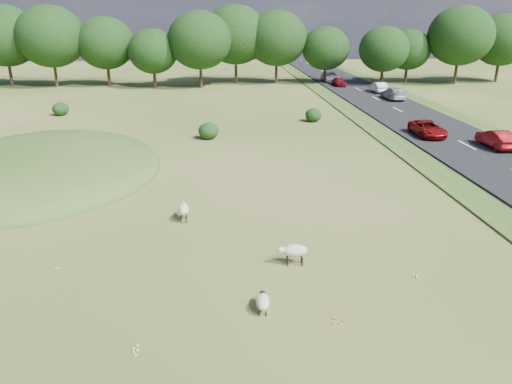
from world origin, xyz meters
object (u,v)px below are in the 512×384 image
Objects in this scene: car_1 at (379,87)px; car_2 at (339,82)px; car_0 at (428,129)px; sheep_3 at (183,209)px; car_4 at (320,62)px; car_5 at (393,93)px; car_6 at (331,77)px; sheep_1 at (263,301)px; car_3 at (497,139)px; sheep_2 at (294,251)px.

car_2 is (-3.80, 6.67, -0.05)m from car_1.
car_2 is at bearing 90.00° from car_0.
car_4 reaches higher than sheep_3.
car_0 is at bearing -52.13° from sheep_3.
car_5 is (0.00, -45.16, 0.07)m from car_4.
car_0 is at bearing -90.00° from car_6.
car_5 is at bearing -20.53° from sheep_1.
car_2 is at bearing -84.05° from car_3.
car_2 reaches higher than sheep_3.
car_1 is 0.83× the size of car_5.
car_0 is 1.04× the size of car_4.
car_2 is at bearing -60.33° from car_1.
car_0 is (15.01, 21.96, 0.23)m from sheep_2.
sheep_3 is 52.78m from car_2.
car_4 is at bearing -100.04° from sheep_2.
sheep_1 is 0.23× the size of car_5.
car_1 is 29.80m from car_3.
car_1 is at bearing -60.33° from car_2.
sheep_3 is at bearing 24.63° from sheep_1.
car_6 is at bearing 90.00° from car_2.
sheep_1 is at bearing -161.26° from sheep_3.
car_5 is at bearing 90.00° from car_1.
car_5 is at bearing -112.16° from sheep_2.
car_5 is (18.81, 41.56, 0.31)m from sheep_2.
car_1 is 39.25m from car_4.
car_0 is 37.30m from car_6.
car_6 is at bearing 82.12° from car_4.
car_6 is at bearing 90.00° from car_0.
car_1 reaches higher than car_0.
car_3 is at bearing -84.78° from car_6.
car_0 is at bearing 86.64° from car_4.
car_0 is 25.80m from car_1.
car_0 is 0.93× the size of car_5.
car_0 is (19.98, 16.67, 0.25)m from sheep_3.
sheep_3 is 57.55m from car_6.
sheep_2 is 51.06m from car_1.
car_5 is at bearing 90.00° from car_4.
sheep_1 is at bearing -123.28° from car_0.
sheep_1 is 0.89× the size of sheep_3.
car_6 reaches higher than car_4.
car_6 reaches higher than car_3.
car_4 is at bearing 86.64° from car_0.
sheep_3 is at bearing 60.59° from car_1.
car_2 is (19.98, 48.85, 0.24)m from sheep_3.
sheep_1 is at bearing -106.15° from car_2.
car_3 is at bearing -48.41° from car_0.
car_6 is at bearing -102.02° from sheep_2.
car_2 is 36.66m from car_3.
sheep_1 is 3.84m from sheep_2.
car_4 reaches higher than sheep_2.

